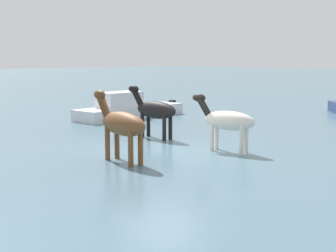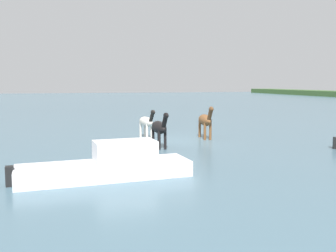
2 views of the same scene
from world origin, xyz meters
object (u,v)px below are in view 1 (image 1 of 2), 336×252
Objects in this scene: horse_gray_outer at (121,124)px; boat_dinghy_port at (129,111)px; horse_dark_mare at (227,121)px; horse_lead at (154,110)px.

horse_gray_outer reaches higher than boat_dinghy_port.
horse_dark_mare is 3.28m from horse_lead.
horse_gray_outer is (1.00, 3.17, 0.11)m from horse_dark_mare.
horse_dark_mare is at bearing 176.71° from horse_lead.
horse_lead reaches higher than horse_dark_mare.
boat_dinghy_port is at bearing -32.61° from horse_lead.
horse_lead is 6.03m from boat_dinghy_port.
horse_gray_outer is at bearing 45.67° from boat_dinghy_port.
horse_dark_mare is 9.01m from boat_dinghy_port.
horse_lead is at bearing -49.38° from horse_gray_outer.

